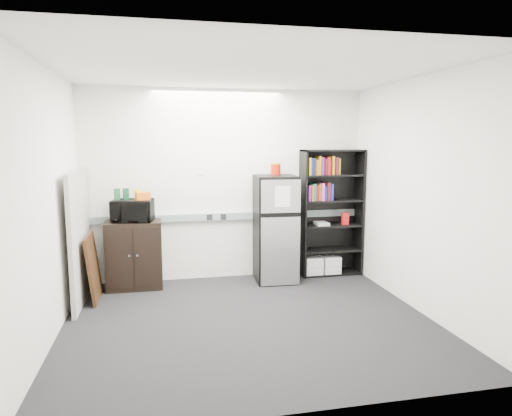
{
  "coord_description": "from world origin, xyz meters",
  "views": [
    {
      "loc": [
        -0.92,
        -4.7,
        1.97
      ],
      "look_at": [
        0.26,
        0.9,
        1.13
      ],
      "focal_mm": 32.0,
      "sensor_mm": 36.0,
      "label": 1
    }
  ],
  "objects_px": {
    "cabinet": "(134,255)",
    "microwave": "(133,211)",
    "bookshelf": "(330,210)",
    "refrigerator": "(275,229)",
    "cubicle_partition": "(80,237)"
  },
  "relations": [
    {
      "from": "bookshelf",
      "to": "cubicle_partition",
      "type": "xyz_separation_m",
      "value": [
        -3.41,
        -0.49,
        -0.16
      ]
    },
    {
      "from": "bookshelf",
      "to": "cabinet",
      "type": "bearing_deg",
      "value": -178.66
    },
    {
      "from": "refrigerator",
      "to": "bookshelf",
      "type": "bearing_deg",
      "value": 12.03
    },
    {
      "from": "cabinet",
      "to": "microwave",
      "type": "distance_m",
      "value": 0.6
    },
    {
      "from": "bookshelf",
      "to": "refrigerator",
      "type": "height_order",
      "value": "bookshelf"
    },
    {
      "from": "bookshelf",
      "to": "cubicle_partition",
      "type": "relative_size",
      "value": 1.14
    },
    {
      "from": "bookshelf",
      "to": "microwave",
      "type": "height_order",
      "value": "bookshelf"
    },
    {
      "from": "cabinet",
      "to": "microwave",
      "type": "bearing_deg",
      "value": -90.0
    },
    {
      "from": "bookshelf",
      "to": "cubicle_partition",
      "type": "height_order",
      "value": "bookshelf"
    },
    {
      "from": "bookshelf",
      "to": "microwave",
      "type": "bearing_deg",
      "value": -178.33
    },
    {
      "from": "bookshelf",
      "to": "microwave",
      "type": "distance_m",
      "value": 2.8
    },
    {
      "from": "cabinet",
      "to": "microwave",
      "type": "height_order",
      "value": "microwave"
    },
    {
      "from": "cubicle_partition",
      "to": "cabinet",
      "type": "bearing_deg",
      "value": 34.69
    },
    {
      "from": "cabinet",
      "to": "refrigerator",
      "type": "relative_size",
      "value": 0.61
    },
    {
      "from": "cubicle_partition",
      "to": "microwave",
      "type": "xyz_separation_m",
      "value": [
        0.61,
        0.4,
        0.25
      ]
    }
  ]
}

